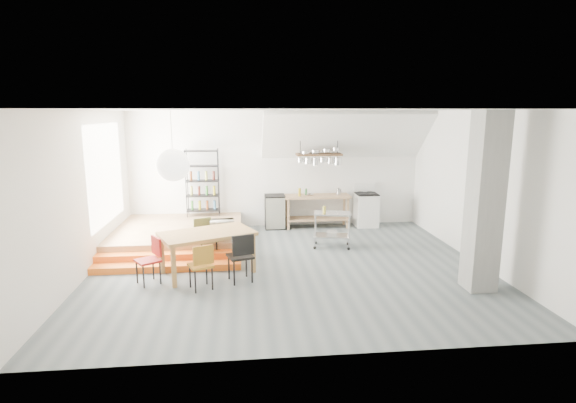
{
  "coord_description": "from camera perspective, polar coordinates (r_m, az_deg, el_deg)",
  "views": [
    {
      "loc": [
        -0.93,
        -8.84,
        3.17
      ],
      "look_at": [
        0.05,
        0.8,
        1.22
      ],
      "focal_mm": 28.0,
      "sensor_mm": 36.0,
      "label": 1
    }
  ],
  "objects": [
    {
      "name": "concrete_column",
      "position": [
        8.62,
        23.7,
        -0.1
      ],
      "size": [
        0.5,
        0.5,
        3.2
      ],
      "primitive_type": "cube",
      "color": "gray",
      "rests_on": "ground"
    },
    {
      "name": "dining_table",
      "position": [
        9.0,
        -10.24,
        -4.41
      ],
      "size": [
        2.02,
        1.62,
        0.84
      ],
      "rotation": [
        0.0,
        0.0,
        0.41
      ],
      "color": "olive",
      "rests_on": "ground"
    },
    {
      "name": "step_upper",
      "position": [
        9.85,
        -14.81,
        -6.98
      ],
      "size": [
        3.0,
        0.35,
        0.27
      ],
      "primitive_type": "cube",
      "color": "orange",
      "rests_on": "ground"
    },
    {
      "name": "stove",
      "position": [
        12.76,
        9.89,
        -0.97
      ],
      "size": [
        0.6,
        0.6,
        1.18
      ],
      "color": "white",
      "rests_on": "ground"
    },
    {
      "name": "step_lower",
      "position": [
        9.55,
        -15.11,
        -8.01
      ],
      "size": [
        3.0,
        0.35,
        0.13
      ],
      "primitive_type": "cube",
      "color": "orange",
      "rests_on": "ground"
    },
    {
      "name": "chair_black",
      "position": [
        8.47,
        -5.95,
        -6.57
      ],
      "size": [
        0.55,
        0.55,
        0.95
      ],
      "rotation": [
        0.0,
        0.0,
        3.45
      ],
      "color": "black",
      "rests_on": "ground"
    },
    {
      "name": "chair_mustard",
      "position": [
        8.24,
        -10.9,
        -7.66
      ],
      "size": [
        0.52,
        0.52,
        0.86
      ],
      "rotation": [
        0.0,
        0.0,
        3.55
      ],
      "color": "#A06A1B",
      "rests_on": "ground"
    },
    {
      "name": "floor",
      "position": [
        9.44,
        0.17,
        -8.26
      ],
      "size": [
        8.0,
        8.0,
        0.0
      ],
      "primitive_type": "plane",
      "color": "#545E62",
      "rests_on": "ground"
    },
    {
      "name": "wall_left",
      "position": [
        9.49,
        -24.61,
        0.8
      ],
      "size": [
        0.04,
        7.0,
        3.2
      ],
      "primitive_type": "cube",
      "color": "silver",
      "rests_on": "ground"
    },
    {
      "name": "pot_rack",
      "position": [
        12.0,
        4.09,
        5.62
      ],
      "size": [
        1.2,
        0.5,
        1.43
      ],
      "color": "#462F1C",
      "rests_on": "ceiling"
    },
    {
      "name": "chair_red",
      "position": [
        8.8,
        -16.97,
        -6.66
      ],
      "size": [
        0.55,
        0.55,
        0.87
      ],
      "rotation": [
        0.0,
        0.0,
        -0.98
      ],
      "color": "#AD1B18",
      "rests_on": "ground"
    },
    {
      "name": "mini_fridge",
      "position": [
        12.37,
        -1.68,
        -1.28
      ],
      "size": [
        0.54,
        0.54,
        0.93
      ],
      "primitive_type": "cube",
      "color": "black",
      "rests_on": "ground"
    },
    {
      "name": "microwave",
      "position": [
        9.91,
        -8.37,
        -3.14
      ],
      "size": [
        0.54,
        0.39,
        0.29
      ],
      "primitive_type": "imported",
      "rotation": [
        0.0,
        0.0,
        0.07
      ],
      "color": "beige",
      "rests_on": "microwave_shelf"
    },
    {
      "name": "window_pane",
      "position": [
        10.87,
        -22.12,
        3.28
      ],
      "size": [
        0.02,
        2.5,
        2.2
      ],
      "primitive_type": "cube",
      "color": "white",
      "rests_on": "wall_left"
    },
    {
      "name": "wall_back",
      "position": [
        12.48,
        -1.52,
        4.13
      ],
      "size": [
        8.0,
        0.04,
        3.2
      ],
      "primitive_type": "cube",
      "color": "silver",
      "rests_on": "ground"
    },
    {
      "name": "microwave_shelf",
      "position": [
        9.95,
        -8.35,
        -4.04
      ],
      "size": [
        0.6,
        0.4,
        0.16
      ],
      "color": "#8F6C47",
      "rests_on": "platform"
    },
    {
      "name": "bowl",
      "position": [
        12.29,
        2.82,
        0.86
      ],
      "size": [
        0.26,
        0.26,
        0.05
      ],
      "primitive_type": "imported",
      "rotation": [
        0.0,
        0.0,
        -0.42
      ],
      "color": "silver",
      "rests_on": "kitchen_counter"
    },
    {
      "name": "slope_ceiling",
      "position": [
        12.07,
        7.32,
        8.32
      ],
      "size": [
        4.4,
        1.44,
        1.32
      ],
      "primitive_type": "cube",
      "rotation": [
        -0.73,
        0.0,
        0.0
      ],
      "color": "white",
      "rests_on": "wall_back"
    },
    {
      "name": "kitchen_counter",
      "position": [
        12.43,
        3.7,
        -0.48
      ],
      "size": [
        1.8,
        0.6,
        0.91
      ],
      "color": "#8F6C47",
      "rests_on": "ground"
    },
    {
      "name": "chair_olive",
      "position": [
        9.85,
        -10.54,
        -4.29
      ],
      "size": [
        0.56,
        0.56,
        0.91
      ],
      "rotation": [
        0.0,
        0.0,
        0.46
      ],
      "color": "brown",
      "rests_on": "ground"
    },
    {
      "name": "paper_lantern",
      "position": [
        8.55,
        -14.38,
        4.5
      ],
      "size": [
        0.6,
        0.6,
        0.6
      ],
      "primitive_type": "sphere",
      "color": "white",
      "rests_on": "ceiling"
    },
    {
      "name": "platform",
      "position": [
        11.35,
        -13.61,
        -4.14
      ],
      "size": [
        3.0,
        3.0,
        0.4
      ],
      "primitive_type": "cube",
      "color": "#8F6C47",
      "rests_on": "ground"
    },
    {
      "name": "ceiling",
      "position": [
        8.89,
        0.18,
        11.56
      ],
      "size": [
        8.0,
        7.0,
        0.02
      ],
      "primitive_type": "cube",
      "color": "white",
      "rests_on": "wall_back"
    },
    {
      "name": "rolling_cart",
      "position": [
        10.64,
        5.61,
        -2.97
      ],
      "size": [
        0.93,
        0.64,
        0.84
      ],
      "rotation": [
        0.0,
        0.0,
        -0.2
      ],
      "color": "silver",
      "rests_on": "ground"
    },
    {
      "name": "wire_shelving",
      "position": [
        12.23,
        -10.8,
        2.49
      ],
      "size": [
        0.88,
        0.38,
        1.8
      ],
      "color": "black",
      "rests_on": "platform"
    },
    {
      "name": "wall_right",
      "position": [
        10.25,
        23.03,
        1.64
      ],
      "size": [
        0.04,
        7.0,
        3.2
      ],
      "primitive_type": "cube",
      "color": "silver",
      "rests_on": "ground"
    }
  ]
}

